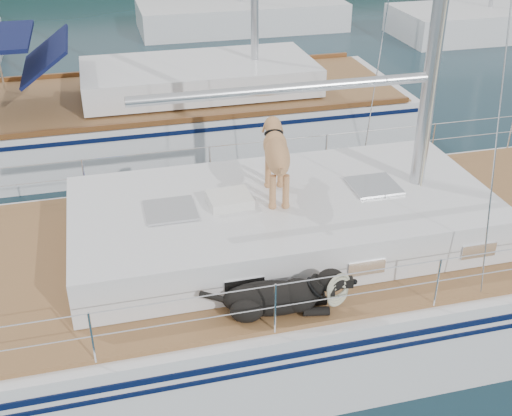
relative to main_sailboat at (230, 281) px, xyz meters
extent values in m
plane|color=black|center=(-0.09, 0.00, -0.68)|extent=(120.00, 120.00, 0.00)
cube|color=silver|center=(-0.09, 0.00, -0.18)|extent=(12.00, 3.80, 1.40)
cube|color=#95663B|center=(-0.09, 0.00, 0.55)|extent=(11.52, 3.50, 0.06)
cube|color=silver|center=(0.71, 0.00, 0.86)|extent=(5.20, 2.50, 0.55)
cylinder|color=silver|center=(0.71, 0.00, 2.53)|extent=(3.60, 0.12, 0.12)
cylinder|color=silver|center=(-0.09, -1.74, 1.14)|extent=(10.56, 0.01, 0.01)
cylinder|color=silver|center=(-0.09, 1.75, 1.14)|extent=(10.56, 0.01, 0.01)
cube|color=#1B39AC|center=(-1.35, 1.40, 0.61)|extent=(0.74, 0.66, 0.05)
cube|color=silver|center=(0.02, 0.00, 1.20)|extent=(0.54, 0.45, 0.13)
torus|color=beige|center=(0.81, -1.65, 0.94)|extent=(0.39, 0.23, 0.38)
cube|color=silver|center=(-0.47, 6.27, -0.23)|extent=(11.00, 3.50, 1.30)
cube|color=#95663B|center=(-0.47, 6.27, 0.42)|extent=(10.56, 3.29, 0.06)
cube|color=silver|center=(0.73, 6.27, 0.77)|extent=(4.80, 2.30, 0.55)
cube|color=silver|center=(3.91, 16.00, -0.28)|extent=(7.20, 3.00, 1.10)
cube|color=silver|center=(11.91, 13.00, -0.28)|extent=(6.40, 3.00, 1.10)
camera|label=1|loc=(-1.36, -6.68, 4.88)|focal=45.00mm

